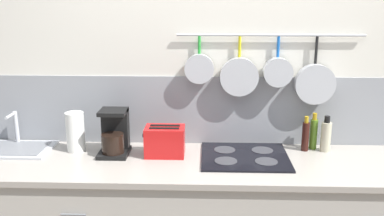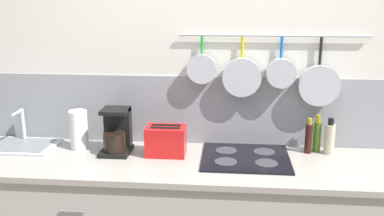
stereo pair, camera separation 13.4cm
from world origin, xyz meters
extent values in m
cube|color=silver|center=(0.00, 0.37, 1.30)|extent=(7.20, 0.06, 2.60)
cube|color=gray|center=(0.00, 0.36, 1.14)|extent=(7.20, 0.07, 0.46)
cylinder|color=#B7BABF|center=(0.29, 0.31, 1.64)|extent=(1.18, 0.02, 0.02)
cylinder|color=green|center=(-0.15, 0.31, 1.57)|extent=(0.02, 0.02, 0.11)
cylinder|color=#B7BABF|center=(-0.15, 0.28, 1.43)|extent=(0.19, 0.05, 0.19)
cylinder|color=gold|center=(0.10, 0.31, 1.56)|extent=(0.02, 0.02, 0.13)
cylinder|color=#B7BABF|center=(0.10, 0.28, 1.38)|extent=(0.24, 0.05, 0.24)
cylinder|color=#1959B2|center=(0.35, 0.31, 1.56)|extent=(0.02, 0.02, 0.13)
cylinder|color=#B7BABF|center=(0.35, 0.28, 1.41)|extent=(0.18, 0.07, 0.18)
cylinder|color=black|center=(0.58, 0.31, 1.54)|extent=(0.02, 0.02, 0.17)
cylinder|color=#B7BABF|center=(0.58, 0.28, 1.33)|extent=(0.25, 0.06, 0.25)
cylinder|color=slate|center=(-0.82, -0.32, 0.72)|extent=(0.14, 0.01, 0.01)
cube|color=#A59E93|center=(0.00, 0.00, 0.89)|extent=(3.33, 0.65, 0.03)
cube|color=#B7BABF|center=(-1.36, 0.14, 0.92)|extent=(0.53, 0.32, 0.01)
cube|color=slate|center=(-1.36, 0.14, 0.93)|extent=(0.45, 0.26, 0.00)
cylinder|color=#B7BABF|center=(-1.36, 0.26, 1.03)|extent=(0.03, 0.03, 0.23)
cylinder|color=#B7BABF|center=(-1.36, 0.20, 1.13)|extent=(0.02, 0.13, 0.02)
cylinder|color=white|center=(-0.93, 0.16, 1.04)|extent=(0.12, 0.12, 0.25)
cube|color=black|center=(-0.68, 0.10, 0.92)|extent=(0.18, 0.21, 0.02)
cube|color=black|center=(-0.68, 0.17, 1.05)|extent=(0.17, 0.07, 0.28)
cylinder|color=black|center=(-0.68, 0.07, 1.00)|extent=(0.14, 0.14, 0.12)
cube|color=black|center=(-0.68, 0.12, 1.18)|extent=(0.17, 0.16, 0.02)
cube|color=red|center=(-0.36, 0.10, 1.00)|extent=(0.24, 0.16, 0.18)
cube|color=black|center=(-0.36, 0.07, 1.10)|extent=(0.18, 0.03, 0.00)
cube|color=black|center=(-0.36, 0.13, 1.10)|extent=(0.18, 0.03, 0.00)
cube|color=black|center=(-0.49, 0.10, 1.04)|extent=(0.02, 0.02, 0.02)
cube|color=black|center=(0.14, 0.07, 0.92)|extent=(0.53, 0.47, 0.01)
cylinder|color=#38383D|center=(0.02, -0.02, 0.93)|extent=(0.13, 0.13, 0.00)
cylinder|color=#38383D|center=(0.26, -0.02, 0.93)|extent=(0.13, 0.13, 0.00)
cylinder|color=#38383D|center=(0.02, 0.17, 0.93)|extent=(0.13, 0.13, 0.00)
cylinder|color=#38383D|center=(0.26, 0.17, 0.93)|extent=(0.13, 0.13, 0.00)
cylinder|color=#33140F|center=(0.53, 0.21, 1.01)|extent=(0.05, 0.05, 0.19)
cylinder|color=#B28C19|center=(0.53, 0.21, 1.12)|extent=(0.03, 0.03, 0.04)
cylinder|color=#4C721E|center=(0.59, 0.25, 1.01)|extent=(0.05, 0.05, 0.20)
cylinder|color=#B28C19|center=(0.59, 0.25, 1.13)|extent=(0.03, 0.03, 0.04)
cylinder|color=#BFB799|center=(0.66, 0.21, 1.01)|extent=(0.06, 0.06, 0.19)
cylinder|color=black|center=(0.66, 0.21, 1.12)|extent=(0.04, 0.04, 0.04)
camera|label=1|loc=(-0.10, -2.40, 1.88)|focal=40.00mm
camera|label=2|loc=(0.03, -2.39, 1.88)|focal=40.00mm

